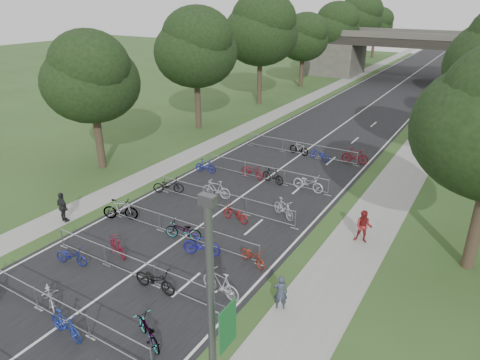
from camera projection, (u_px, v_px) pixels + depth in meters
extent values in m
cube|color=black|center=(379.00, 99.00, 52.98)|extent=(11.00, 140.00, 0.01)
cube|color=gray|center=(449.00, 107.00, 49.16)|extent=(3.00, 140.00, 0.01)
cube|color=gray|center=(322.00, 92.00, 56.57)|extent=(2.00, 140.00, 0.01)
cube|color=silver|center=(379.00, 99.00, 52.98)|extent=(0.12, 140.00, 0.00)
cube|color=#45443E|center=(334.00, 58.00, 69.25)|extent=(8.00, 8.00, 5.00)
cube|color=black|center=(411.00, 41.00, 62.53)|extent=(30.00, 8.00, 1.20)
cube|color=#45443E|center=(407.00, 36.00, 59.15)|extent=(30.00, 0.40, 0.90)
cube|color=#45443E|center=(417.00, 32.00, 65.11)|extent=(30.00, 0.40, 0.90)
cube|color=#4C4C51|center=(208.00, 200.00, 8.18)|extent=(0.35, 0.18, 0.22)
cube|color=#1A5D2C|center=(228.00, 327.00, 9.13)|extent=(0.03, 0.65, 1.10)
cylinder|color=#33261C|center=(99.00, 140.00, 31.00)|extent=(0.56, 0.56, 4.20)
ellipsoid|color=black|center=(91.00, 83.00, 29.37)|extent=(6.72, 6.72, 5.51)
sphere|color=black|center=(89.00, 64.00, 28.16)|extent=(5.38, 5.38, 5.38)
sphere|color=black|center=(94.00, 93.00, 30.33)|extent=(4.37, 4.37, 4.37)
cylinder|color=#33261C|center=(477.00, 224.00, 19.23)|extent=(0.56, 0.56, 4.48)
cylinder|color=#33261C|center=(198.00, 104.00, 40.30)|extent=(0.56, 0.56, 4.72)
ellipsoid|color=black|center=(196.00, 53.00, 38.47)|extent=(7.56, 7.56, 6.20)
sphere|color=black|center=(197.00, 36.00, 37.19)|extent=(6.05, 6.05, 6.05)
sphere|color=black|center=(195.00, 62.00, 39.47)|extent=(4.91, 4.91, 4.91)
cylinder|color=#33261C|center=(259.00, 81.00, 49.61)|extent=(0.56, 0.56, 5.25)
ellipsoid|color=black|center=(260.00, 34.00, 47.57)|extent=(8.40, 8.40, 6.89)
sphere|color=black|center=(263.00, 19.00, 46.22)|extent=(6.72, 6.72, 6.72)
sphere|color=black|center=(258.00, 44.00, 48.62)|extent=(5.46, 5.46, 5.46)
cylinder|color=#33261C|center=(301.00, 71.00, 59.22)|extent=(0.56, 0.56, 4.20)
ellipsoid|color=black|center=(303.00, 40.00, 57.59)|extent=(6.72, 6.72, 5.51)
sphere|color=black|center=(306.00, 30.00, 56.38)|extent=(5.38, 5.38, 5.38)
sphere|color=black|center=(301.00, 46.00, 58.55)|extent=(4.37, 4.37, 4.37)
cylinder|color=#33261C|center=(332.00, 59.00, 68.52)|extent=(0.56, 0.56, 4.72)
ellipsoid|color=black|center=(334.00, 29.00, 66.69)|extent=(7.56, 7.56, 6.20)
sphere|color=black|center=(338.00, 19.00, 65.41)|extent=(6.05, 6.05, 6.05)
sphere|color=black|center=(332.00, 35.00, 67.70)|extent=(4.91, 4.91, 4.91)
cylinder|color=#33261C|center=(355.00, 50.00, 77.83)|extent=(0.56, 0.56, 5.25)
ellipsoid|color=black|center=(358.00, 20.00, 75.79)|extent=(8.40, 8.40, 6.89)
sphere|color=black|center=(362.00, 10.00, 74.45)|extent=(6.72, 6.72, 6.72)
sphere|color=black|center=(356.00, 26.00, 76.84)|extent=(5.46, 5.46, 5.46)
cylinder|color=#33261C|center=(373.00, 47.00, 87.44)|extent=(0.56, 0.56, 4.20)
ellipsoid|color=black|center=(376.00, 26.00, 85.81)|extent=(6.72, 6.72, 5.51)
sphere|color=black|center=(379.00, 19.00, 84.60)|extent=(5.38, 5.38, 5.38)
sphere|color=black|center=(373.00, 30.00, 86.78)|extent=(4.37, 4.37, 4.37)
cylinder|color=#A0A3A8|center=(59.00, 301.00, 16.19)|extent=(9.20, 0.04, 0.04)
cylinder|color=#A0A3A8|center=(63.00, 319.00, 16.54)|extent=(9.20, 0.04, 0.04)
cylinder|color=#A0A3A8|center=(36.00, 298.00, 17.13)|extent=(0.05, 0.05, 1.10)
cube|color=#A0A3A8|center=(39.00, 309.00, 17.34)|extent=(0.50, 0.08, 0.03)
cylinder|color=#A0A3A8|center=(88.00, 327.00, 15.66)|extent=(0.05, 0.05, 1.10)
cube|color=#A0A3A8|center=(90.00, 338.00, 15.87)|extent=(0.50, 0.08, 0.03)
cylinder|color=#A0A3A8|center=(128.00, 256.00, 19.02)|extent=(9.20, 0.04, 0.04)
cylinder|color=#A0A3A8|center=(130.00, 272.00, 19.36)|extent=(9.20, 0.04, 0.04)
cylinder|color=#A0A3A8|center=(62.00, 238.00, 21.41)|extent=(0.05, 0.05, 1.10)
cube|color=#A0A3A8|center=(64.00, 247.00, 21.63)|extent=(0.50, 0.08, 0.03)
cylinder|color=#A0A3A8|center=(105.00, 256.00, 19.95)|extent=(0.05, 0.05, 1.10)
cube|color=#A0A3A8|center=(106.00, 265.00, 20.16)|extent=(0.50, 0.08, 0.03)
cylinder|color=#A0A3A8|center=(155.00, 276.00, 18.48)|extent=(0.05, 0.05, 1.10)
cube|color=#A0A3A8|center=(156.00, 286.00, 18.69)|extent=(0.50, 0.08, 0.03)
cylinder|color=#A0A3A8|center=(213.00, 300.00, 17.01)|extent=(0.05, 0.05, 1.10)
cube|color=#A0A3A8|center=(213.00, 311.00, 17.23)|extent=(0.50, 0.08, 0.03)
cylinder|color=#A0A3A8|center=(181.00, 221.00, 22.00)|extent=(9.20, 0.04, 0.04)
cylinder|color=#A0A3A8|center=(182.00, 235.00, 22.34)|extent=(9.20, 0.04, 0.04)
cylinder|color=#A0A3A8|center=(118.00, 208.00, 24.39)|extent=(0.05, 0.05, 1.10)
cube|color=#A0A3A8|center=(120.00, 217.00, 24.61)|extent=(0.50, 0.08, 0.03)
cylinder|color=#A0A3A8|center=(159.00, 222.00, 22.93)|extent=(0.05, 0.05, 1.10)
cube|color=#A0A3A8|center=(160.00, 231.00, 23.14)|extent=(0.50, 0.08, 0.03)
cylinder|color=#A0A3A8|center=(206.00, 237.00, 21.46)|extent=(0.05, 0.05, 1.10)
cube|color=#A0A3A8|center=(206.00, 246.00, 21.67)|extent=(0.50, 0.08, 0.03)
cylinder|color=#A0A3A8|center=(259.00, 255.00, 19.99)|extent=(0.05, 0.05, 1.10)
cube|color=#A0A3A8|center=(259.00, 265.00, 20.21)|extent=(0.50, 0.08, 0.03)
cylinder|color=#A0A3A8|center=(224.00, 193.00, 25.13)|extent=(9.20, 0.04, 0.04)
cylinder|color=#A0A3A8|center=(224.00, 206.00, 25.48)|extent=(9.20, 0.04, 0.04)
cylinder|color=#A0A3A8|center=(165.00, 184.00, 27.53)|extent=(0.05, 0.05, 1.10)
cube|color=#A0A3A8|center=(165.00, 192.00, 27.74)|extent=(0.50, 0.08, 0.03)
cylinder|color=#A0A3A8|center=(203.00, 195.00, 26.06)|extent=(0.05, 0.05, 1.10)
cube|color=#A0A3A8|center=(204.00, 203.00, 26.27)|extent=(0.50, 0.08, 0.03)
cylinder|color=#A0A3A8|center=(246.00, 207.00, 24.60)|extent=(0.05, 0.05, 1.10)
cube|color=#A0A3A8|center=(246.00, 215.00, 24.81)|extent=(0.50, 0.08, 0.03)
cylinder|color=#A0A3A8|center=(295.00, 220.00, 23.13)|extent=(0.05, 0.05, 1.10)
cube|color=#A0A3A8|center=(295.00, 229.00, 23.34)|extent=(0.50, 0.08, 0.03)
cylinder|color=#A0A3A8|center=(264.00, 166.00, 29.05)|extent=(9.20, 0.04, 0.04)
cylinder|color=#A0A3A8|center=(264.00, 178.00, 29.40)|extent=(9.20, 0.04, 0.04)
cylinder|color=#A0A3A8|center=(209.00, 161.00, 31.45)|extent=(0.05, 0.05, 1.10)
cube|color=#A0A3A8|center=(210.00, 167.00, 31.66)|extent=(0.50, 0.08, 0.03)
cylinder|color=#A0A3A8|center=(245.00, 169.00, 29.98)|extent=(0.05, 0.05, 1.10)
cube|color=#A0A3A8|center=(245.00, 176.00, 30.19)|extent=(0.50, 0.08, 0.03)
cylinder|color=#A0A3A8|center=(285.00, 178.00, 28.52)|extent=(0.05, 0.05, 1.10)
cube|color=#A0A3A8|center=(284.00, 185.00, 28.73)|extent=(0.50, 0.08, 0.03)
cylinder|color=#A0A3A8|center=(328.00, 187.00, 27.05)|extent=(0.05, 0.05, 1.10)
cube|color=#A0A3A8|center=(328.00, 195.00, 27.26)|extent=(0.50, 0.08, 0.03)
cylinder|color=#A0A3A8|center=(301.00, 143.00, 33.75)|extent=(9.20, 0.04, 0.04)
cylinder|color=#A0A3A8|center=(300.00, 153.00, 34.10)|extent=(9.20, 0.04, 0.04)
cylinder|color=#A0A3A8|center=(250.00, 139.00, 36.15)|extent=(0.05, 0.05, 1.10)
cube|color=#A0A3A8|center=(250.00, 145.00, 36.36)|extent=(0.50, 0.08, 0.03)
cylinder|color=#A0A3A8|center=(283.00, 145.00, 34.69)|extent=(0.05, 0.05, 1.10)
cube|color=#A0A3A8|center=(283.00, 152.00, 34.90)|extent=(0.50, 0.08, 0.03)
cylinder|color=#A0A3A8|center=(318.00, 152.00, 33.22)|extent=(0.05, 0.05, 1.10)
cube|color=#A0A3A8|center=(318.00, 158.00, 33.43)|extent=(0.50, 0.08, 0.03)
cylinder|color=#A0A3A8|center=(357.00, 159.00, 31.75)|extent=(0.05, 0.05, 1.10)
cube|color=#A0A3A8|center=(356.00, 166.00, 31.96)|extent=(0.50, 0.08, 0.03)
imported|color=#AAACB2|center=(50.00, 295.00, 17.43)|extent=(1.86, 1.37, 0.93)
imported|color=navy|center=(65.00, 325.00, 15.74)|extent=(1.87, 0.66, 1.10)
imported|color=#A0A3A8|center=(148.00, 332.00, 15.50)|extent=(1.96, 1.39, 0.98)
imported|color=navy|center=(71.00, 256.00, 20.10)|extent=(1.80, 0.97, 0.90)
imported|color=maroon|center=(117.00, 247.00, 20.76)|extent=(1.72, 0.98, 0.99)
imported|color=black|center=(155.00, 280.00, 18.24)|extent=(2.14, 0.81, 1.11)
imported|color=#BABAC2|center=(220.00, 284.00, 17.91)|extent=(2.07, 0.83, 1.21)
imported|color=#A0A3A8|center=(120.00, 210.00, 24.11)|extent=(2.09, 1.39, 1.22)
imported|color=#A0A3A8|center=(183.00, 231.00, 22.14)|extent=(2.10, 1.17, 1.04)
imported|color=navy|center=(202.00, 245.00, 20.74)|extent=(2.00, 1.10, 1.16)
imported|color=maroon|center=(253.00, 256.00, 20.09)|extent=(1.80, 1.12, 0.89)
imported|color=black|center=(168.00, 185.00, 27.41)|extent=(2.07, 1.56, 1.04)
imported|color=#A6A6AE|center=(216.00, 189.00, 26.70)|extent=(2.02, 0.81, 1.18)
imported|color=maroon|center=(235.00, 214.00, 23.95)|extent=(1.83, 0.82, 0.93)
imported|color=#A5A5AD|center=(284.00, 208.00, 24.34)|extent=(1.89, 1.37, 1.12)
imported|color=navy|center=(206.00, 166.00, 30.63)|extent=(1.68, 0.70, 0.98)
imported|color=maroon|center=(252.00, 171.00, 29.70)|extent=(2.03, 0.98, 1.02)
imported|color=black|center=(273.00, 176.00, 28.85)|extent=(1.87, 0.87, 1.09)
imported|color=#B5B6BE|center=(308.00, 183.00, 27.67)|extent=(2.19, 0.90, 1.13)
imported|color=#A0A3A8|center=(299.00, 148.00, 34.08)|extent=(1.79, 0.74, 1.05)
imported|color=#1C279E|center=(319.00, 154.00, 32.94)|extent=(1.90, 1.03, 0.95)
imported|color=maroon|center=(355.00, 156.00, 32.21)|extent=(2.05, 0.76, 1.21)
imported|color=#2D3444|center=(281.00, 292.00, 17.11)|extent=(0.68, 0.60, 1.55)
imported|color=maroon|center=(364.00, 227.00, 21.77)|extent=(0.93, 0.77, 1.76)
imported|color=black|center=(63.00, 207.00, 23.75)|extent=(1.09, 0.60, 1.77)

